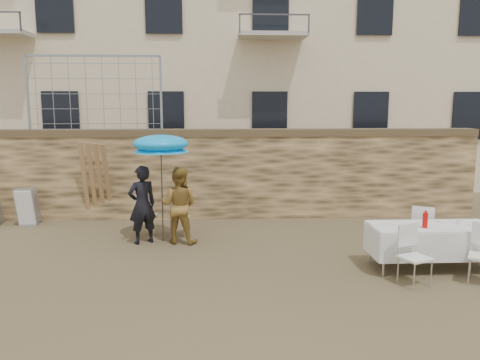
{
  "coord_description": "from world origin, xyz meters",
  "views": [
    {
      "loc": [
        -0.03,
        -6.69,
        2.82
      ],
      "look_at": [
        0.4,
        2.2,
        1.4
      ],
      "focal_mm": 35.0,
      "sensor_mm": 36.0,
      "label": 1
    }
  ],
  "objects_px": {
    "chair_stack_right": "(30,205)",
    "umbrella": "(161,147)",
    "table_chair_front_left": "(415,256)",
    "woman_dress": "(179,205)",
    "man_suit": "(142,205)",
    "banquet_table": "(432,228)",
    "soda_bottle": "(425,220)",
    "table_chair_back": "(422,230)",
    "couple_chair_right": "(179,214)",
    "couple_chair_left": "(147,214)"
  },
  "relations": [
    {
      "from": "chair_stack_right",
      "to": "umbrella",
      "type": "bearing_deg",
      "value": -26.14
    },
    {
      "from": "table_chair_front_left",
      "to": "woman_dress",
      "type": "bearing_deg",
      "value": 124.26
    },
    {
      "from": "man_suit",
      "to": "banquet_table",
      "type": "bearing_deg",
      "value": 131.16
    },
    {
      "from": "umbrella",
      "to": "soda_bottle",
      "type": "relative_size",
      "value": 8.09
    },
    {
      "from": "umbrella",
      "to": "banquet_table",
      "type": "height_order",
      "value": "umbrella"
    },
    {
      "from": "soda_bottle",
      "to": "table_chair_back",
      "type": "bearing_deg",
      "value": 67.17
    },
    {
      "from": "woman_dress",
      "to": "table_chair_front_left",
      "type": "height_order",
      "value": "woman_dress"
    },
    {
      "from": "couple_chair_right",
      "to": "soda_bottle",
      "type": "bearing_deg",
      "value": 147.45
    },
    {
      "from": "couple_chair_left",
      "to": "chair_stack_right",
      "type": "xyz_separation_m",
      "value": [
        -2.95,
        1.19,
        -0.02
      ]
    },
    {
      "from": "couple_chair_right",
      "to": "banquet_table",
      "type": "distance_m",
      "value": 5.12
    },
    {
      "from": "soda_bottle",
      "to": "chair_stack_right",
      "type": "bearing_deg",
      "value": 155.31
    },
    {
      "from": "soda_bottle",
      "to": "chair_stack_right",
      "type": "relative_size",
      "value": 0.28
    },
    {
      "from": "umbrella",
      "to": "table_chair_front_left",
      "type": "bearing_deg",
      "value": -31.78
    },
    {
      "from": "umbrella",
      "to": "couple_chair_left",
      "type": "distance_m",
      "value": 1.63
    },
    {
      "from": "banquet_table",
      "to": "soda_bottle",
      "type": "xyz_separation_m",
      "value": [
        -0.2,
        -0.15,
        0.17
      ]
    },
    {
      "from": "couple_chair_right",
      "to": "umbrella",
      "type": "bearing_deg",
      "value": 53.48
    },
    {
      "from": "couple_chair_right",
      "to": "table_chair_back",
      "type": "xyz_separation_m",
      "value": [
        4.75,
        -1.53,
        0.0
      ]
    },
    {
      "from": "banquet_table",
      "to": "soda_bottle",
      "type": "bearing_deg",
      "value": -143.13
    },
    {
      "from": "table_chair_front_left",
      "to": "table_chair_back",
      "type": "relative_size",
      "value": 1.0
    },
    {
      "from": "woman_dress",
      "to": "couple_chair_right",
      "type": "xyz_separation_m",
      "value": [
        -0.05,
        0.55,
        -0.31
      ]
    },
    {
      "from": "soda_bottle",
      "to": "table_chair_front_left",
      "type": "relative_size",
      "value": 0.27
    },
    {
      "from": "couple_chair_left",
      "to": "couple_chair_right",
      "type": "distance_m",
      "value": 0.7
    },
    {
      "from": "couple_chair_right",
      "to": "table_chair_back",
      "type": "distance_m",
      "value": 4.99
    },
    {
      "from": "table_chair_front_left",
      "to": "banquet_table",
      "type": "bearing_deg",
      "value": 28.61
    },
    {
      "from": "man_suit",
      "to": "table_chair_back",
      "type": "distance_m",
      "value": 5.55
    },
    {
      "from": "banquet_table",
      "to": "chair_stack_right",
      "type": "height_order",
      "value": "chair_stack_right"
    },
    {
      "from": "woman_dress",
      "to": "couple_chair_left",
      "type": "height_order",
      "value": "woman_dress"
    },
    {
      "from": "woman_dress",
      "to": "chair_stack_right",
      "type": "relative_size",
      "value": 1.72
    },
    {
      "from": "woman_dress",
      "to": "umbrella",
      "type": "xyz_separation_m",
      "value": [
        -0.35,
        0.1,
        1.2
      ]
    },
    {
      "from": "man_suit",
      "to": "chair_stack_right",
      "type": "bearing_deg",
      "value": -60.68
    },
    {
      "from": "banquet_table",
      "to": "soda_bottle",
      "type": "distance_m",
      "value": 0.3
    },
    {
      "from": "banquet_table",
      "to": "table_chair_back",
      "type": "height_order",
      "value": "table_chair_back"
    },
    {
      "from": "man_suit",
      "to": "couple_chair_left",
      "type": "distance_m",
      "value": 0.64
    },
    {
      "from": "chair_stack_right",
      "to": "table_chair_front_left",
      "type": "bearing_deg",
      "value": -29.38
    },
    {
      "from": "woman_dress",
      "to": "banquet_table",
      "type": "bearing_deg",
      "value": 171.93
    },
    {
      "from": "soda_bottle",
      "to": "table_chair_back",
      "type": "relative_size",
      "value": 0.27
    },
    {
      "from": "umbrella",
      "to": "couple_chair_right",
      "type": "distance_m",
      "value": 1.6
    },
    {
      "from": "table_chair_back",
      "to": "chair_stack_right",
      "type": "height_order",
      "value": "table_chair_back"
    },
    {
      "from": "umbrella",
      "to": "table_chair_back",
      "type": "distance_m",
      "value": 5.38
    },
    {
      "from": "couple_chair_right",
      "to": "table_chair_front_left",
      "type": "distance_m",
      "value": 5.01
    },
    {
      "from": "man_suit",
      "to": "woman_dress",
      "type": "relative_size",
      "value": 1.02
    },
    {
      "from": "umbrella",
      "to": "couple_chair_right",
      "type": "relative_size",
      "value": 2.19
    },
    {
      "from": "banquet_table",
      "to": "soda_bottle",
      "type": "height_order",
      "value": "soda_bottle"
    },
    {
      "from": "table_chair_back",
      "to": "soda_bottle",
      "type": "bearing_deg",
      "value": 94.16
    },
    {
      "from": "umbrella",
      "to": "chair_stack_right",
      "type": "bearing_deg",
      "value": 153.86
    },
    {
      "from": "man_suit",
      "to": "umbrella",
      "type": "height_order",
      "value": "umbrella"
    },
    {
      "from": "chair_stack_right",
      "to": "couple_chair_right",
      "type": "bearing_deg",
      "value": -18.11
    },
    {
      "from": "man_suit",
      "to": "soda_bottle",
      "type": "xyz_separation_m",
      "value": [
        5.05,
        -1.93,
        0.1
      ]
    },
    {
      "from": "woman_dress",
      "to": "table_chair_back",
      "type": "height_order",
      "value": "woman_dress"
    },
    {
      "from": "banquet_table",
      "to": "table_chair_back",
      "type": "relative_size",
      "value": 2.19
    }
  ]
}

